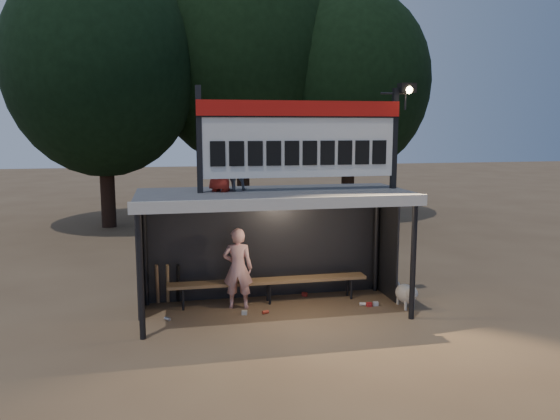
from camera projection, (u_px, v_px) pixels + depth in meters
The scene contains 13 objects.
ground at pixel (274, 311), 10.43m from camera, with size 80.00×80.00×0.00m, color brown.
player at pixel (238, 268), 10.54m from camera, with size 0.58×0.38×1.59m, color white.
child_a at pixel (233, 163), 10.08m from camera, with size 0.49×0.38×1.01m, color slate.
child_b at pixel (220, 162), 9.94m from camera, with size 0.53×0.35×1.09m, color maroon.
dugout_shelter at pixel (271, 214), 10.39m from camera, with size 5.10×2.08×2.32m.
scoreboard_assembly at pixel (303, 136), 10.04m from camera, with size 4.10×0.27×1.99m.
bench at pixel (269, 282), 10.90m from camera, with size 4.00×0.35×0.48m.
tree_left at pixel (102, 67), 18.49m from camera, with size 6.46×6.46×9.27m.
tree_mid at pixel (242, 57), 20.84m from camera, with size 7.22×7.22×10.36m.
tree_right at pixel (350, 82), 20.82m from camera, with size 6.08×6.08×8.72m.
dog at pixel (407, 294), 10.61m from camera, with size 0.36×0.81×0.49m.
bats at pixel (168, 284), 10.77m from camera, with size 0.48×0.33×0.84m.
litter at pixel (301, 307), 10.59m from camera, with size 4.15×1.03×0.08m.
Camera 1 is at (-1.91, -9.84, 3.49)m, focal length 35.00 mm.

